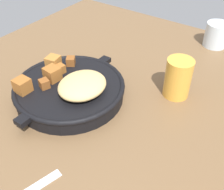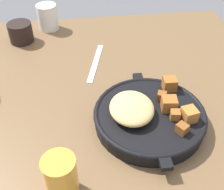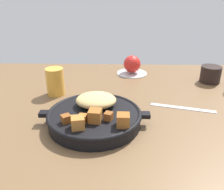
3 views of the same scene
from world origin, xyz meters
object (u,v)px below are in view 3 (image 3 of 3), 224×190
Objects in this scene: coffee_mug_dark at (211,74)px; cast_iron_skillet at (95,115)px; butter_knife at (183,108)px; juice_glass_amber at (55,82)px; red_apple at (132,64)px.

cast_iron_skillet is at bearing -142.13° from coffee_mug_dark.
coffee_mug_dark is (15.85, 22.95, 3.00)cm from butter_knife.
juice_glass_amber is at bearing 128.07° from cast_iron_skillet.
butter_knife is at bearing -65.99° from red_apple.
coffee_mug_dark is at bearing -16.80° from red_apple.
cast_iron_skillet reaches higher than butter_knife.
cast_iron_skillet is at bearing -106.15° from red_apple.
butter_knife is at bearing 20.56° from cast_iron_skillet.
cast_iron_skillet is 28.33cm from butter_knife.
red_apple is at bearing 73.85° from cast_iron_skillet.
cast_iron_skillet is 3.90× the size of coffee_mug_dark.
juice_glass_amber is at bearing -140.81° from red_apple.
red_apple is 0.37× the size of butter_knife.
coffee_mug_dark is at bearing 13.01° from juice_glass_amber.
red_apple is at bearing 163.20° from coffee_mug_dark.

